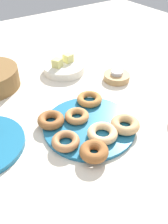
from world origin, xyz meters
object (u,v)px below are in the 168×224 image
Objects in this scene: candle_holder at (117,77)px; fruit_bowl at (64,68)px; donut_plate at (89,125)px; donut_3 at (125,124)px; donut_1 at (102,134)px; donut_0 at (77,116)px; donut_4 at (94,151)px; melon_chunk_right at (68,58)px; donut_2 at (51,120)px; donut_6 at (66,141)px; donut_5 at (89,99)px; melon_chunk_left at (57,63)px; tealight at (117,73)px.

fruit_bowl is (-0.15, 0.18, 0.00)m from candle_holder.
donut_3 reaches higher than donut_plate.
candle_holder is at bearing 42.20° from donut_1.
donut_0 is 0.44× the size of fruit_bowl.
melon_chunk_right is (0.22, 0.49, 0.03)m from donut_4.
donut_3 is at bearing -50.70° from donut_0.
donut_2 is 0.80× the size of candle_holder.
donut_6 is at bearing -122.55° from melon_chunk_right.
donut_3 is at bearing 13.60° from donut_4.
donut_3 is 2.56× the size of melon_chunk_right.
donut_3 reaches higher than donut_0.
fruit_bowl is at bearing 71.56° from donut_plate.
donut_0 and donut_5 have the same top height.
donut_5 reaches higher than donut_plate.
donut_5 is at bearing 31.15° from donut_0.
melon_chunk_left is (0.19, 0.29, 0.03)m from donut_2.
donut_1 is 0.11m from donut_6.
fruit_bowl reaches higher than donut_plate.
tealight reaches higher than fruit_bowl.
melon_chunk_right reaches higher than donut_plate.
donut_5 reaches higher than candle_holder.
donut_4 is at bearing -119.90° from donut_plate.
donut_3 is 0.84× the size of candle_holder.
donut_4 reaches higher than donut_6.
donut_4 is 0.99× the size of donut_6.
donut_2 is 0.48× the size of fruit_bowl.
donut_1 is 0.45m from fruit_bowl.
donut_5 is at bearing -106.32° from melon_chunk_right.
melon_chunk_left is (0.15, 0.48, 0.03)m from donut_4.
donut_1 is 1.02× the size of donut_5.
melon_chunk_left is (-0.03, 0.00, 0.04)m from fruit_bowl.
donut_6 is 0.48m from melon_chunk_right.
melon_chunk_left reaches higher than donut_2.
donut_5 is 2.51× the size of melon_chunk_left.
donut_plate is 3.75× the size of donut_0.
melon_chunk_right is (0.15, 0.44, 0.03)m from donut_1.
tealight is at bearing -59.79° from melon_chunk_right.
donut_3 is 0.51× the size of fruit_bowl.
donut_4 reaches higher than donut_plate.
donut_2 is 2.42× the size of melon_chunk_right.
donut_0 is at bearing -19.75° from donut_2.
tealight reaches higher than donut_plate.
donut_4 is (-0.06, -0.05, 0.00)m from donut_1.
tealight is (0.27, 0.18, 0.03)m from donut_plate.
melon_chunk_left is at bearing 77.97° from donut_1.
donut_plate is 0.38m from fruit_bowl.
melon_chunk_left is 0.06m from melon_chunk_right.
donut_0 reaches higher than candle_holder.
melon_chunk_left is at bearing 86.12° from donut_5.
donut_5 is at bearing -158.41° from tealight.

